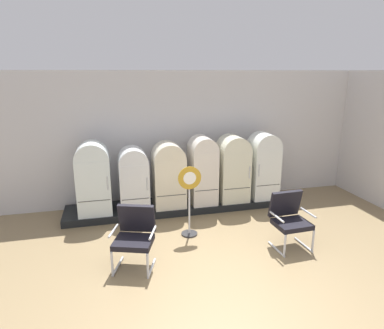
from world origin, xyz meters
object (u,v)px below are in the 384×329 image
object	(u,v)px
refrigerator_0	(93,176)
armchair_right	(289,217)
refrigerator_5	(263,164)
refrigerator_1	(134,177)
refrigerator_4	(233,166)
armchair_left	(135,233)
refrigerator_3	(203,168)
refrigerator_2	(169,173)
sign_stand	(189,203)

from	to	relation	value
refrigerator_0	armchair_right	world-z (taller)	refrigerator_0
refrigerator_5	armchair_right	size ratio (longest dim) A/B	1.54
refrigerator_1	refrigerator_0	bearing A→B (deg)	179.96
refrigerator_4	refrigerator_5	xyz separation A→B (m)	(0.77, -0.01, 0.02)
refrigerator_5	refrigerator_1	bearing A→B (deg)	179.91
armchair_right	armchair_left	bearing A→B (deg)	179.67
refrigerator_3	refrigerator_5	world-z (taller)	refrigerator_5
refrigerator_2	armchair_right	world-z (taller)	refrigerator_2
refrigerator_3	armchair_left	bearing A→B (deg)	-129.76
refrigerator_2	armchair_left	distance (m)	2.30
refrigerator_2	armchair_left	size ratio (longest dim) A/B	1.43
refrigerator_2	refrigerator_4	size ratio (longest dim) A/B	0.94
refrigerator_0	refrigerator_2	size ratio (longest dim) A/B	1.06
armchair_right	sign_stand	world-z (taller)	sign_stand
refrigerator_3	refrigerator_2	bearing A→B (deg)	-178.81
refrigerator_5	armchair_right	xyz separation A→B (m)	(-0.45, -2.07, -0.42)
refrigerator_1	armchair_left	bearing A→B (deg)	-94.44
refrigerator_0	armchair_right	distance (m)	4.07
refrigerator_0	refrigerator_3	size ratio (longest dim) A/B	1.00
refrigerator_3	armchair_left	distance (m)	2.75
armchair_right	sign_stand	bearing A→B (deg)	152.99
refrigerator_0	refrigerator_4	size ratio (longest dim) A/B	1.00
refrigerator_5	refrigerator_2	bearing A→B (deg)	179.67
refrigerator_2	refrigerator_5	world-z (taller)	refrigerator_5
refrigerator_1	sign_stand	xyz separation A→B (m)	(0.96, -1.23, -0.21)
refrigerator_1	armchair_left	distance (m)	2.09
refrigerator_1	refrigerator_4	world-z (taller)	refrigerator_4
sign_stand	refrigerator_1	bearing A→B (deg)	128.05
refrigerator_0	armchair_left	size ratio (longest dim) A/B	1.52
refrigerator_2	armchair_left	bearing A→B (deg)	-114.39
refrigerator_3	armchair_right	bearing A→B (deg)	-63.42
refrigerator_3	armchair_right	world-z (taller)	refrigerator_3
refrigerator_5	sign_stand	xyz separation A→B (m)	(-2.12, -1.22, -0.32)
armchair_left	armchair_right	distance (m)	2.79
refrigerator_3	refrigerator_4	size ratio (longest dim) A/B	1.01
refrigerator_4	armchair_right	world-z (taller)	refrigerator_4
refrigerator_1	armchair_left	xyz separation A→B (m)	(-0.16, -2.06, -0.32)
armchair_left	refrigerator_5	bearing A→B (deg)	32.41
refrigerator_1	refrigerator_2	world-z (taller)	refrigerator_2
refrigerator_5	refrigerator_0	bearing A→B (deg)	179.92
refrigerator_0	sign_stand	bearing A→B (deg)	-34.21
refrigerator_4	refrigerator_3	bearing A→B (deg)	178.41
armchair_right	sign_stand	xyz separation A→B (m)	(-1.67, 0.85, 0.10)
refrigerator_0	refrigerator_2	xyz separation A→B (m)	(1.63, 0.01, -0.05)
refrigerator_3	sign_stand	world-z (taller)	refrigerator_3
armchair_right	refrigerator_2	bearing A→B (deg)	131.56
refrigerator_1	refrigerator_5	bearing A→B (deg)	-0.09
refrigerator_0	refrigerator_5	xyz separation A→B (m)	(3.93, -0.01, 0.02)
refrigerator_3	refrigerator_5	distance (m)	1.51
armchair_left	armchair_right	world-z (taller)	same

